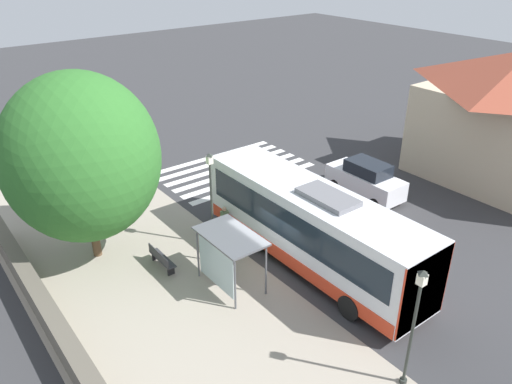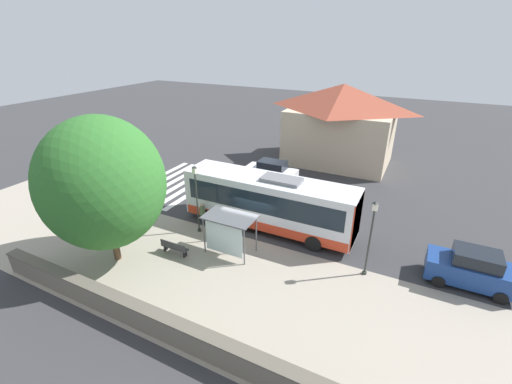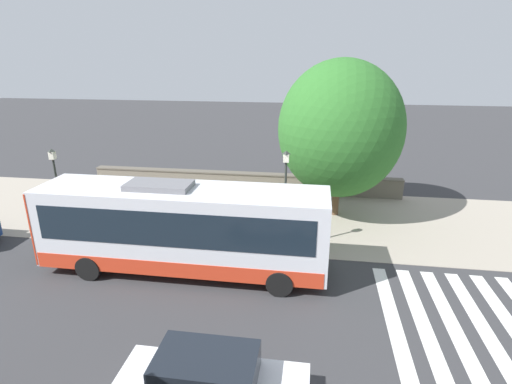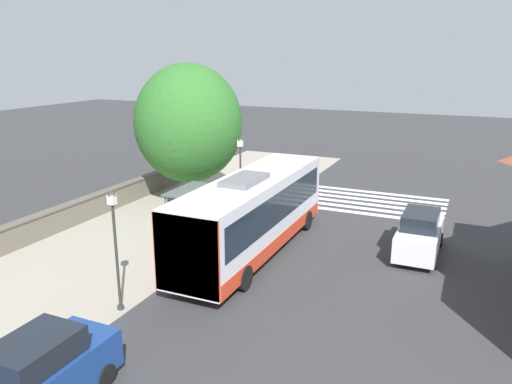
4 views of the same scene
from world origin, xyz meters
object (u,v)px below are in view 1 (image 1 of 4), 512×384
at_px(bus_shelter, 227,245).
at_px(street_lamp_near, 414,320).
at_px(bench, 161,259).
at_px(bus, 311,225).
at_px(street_lamp_far, 211,192).
at_px(pedestrian, 225,219).
at_px(parked_car_far_lane, 366,179).
at_px(shade_tree, 81,158).

xyz_separation_m(bus_shelter, street_lamp_near, (1.61, -7.56, 0.60)).
bearing_deg(street_lamp_near, bench, 106.86).
bearing_deg(bus, street_lamp_far, 122.67).
height_order(bus, bench, bus).
xyz_separation_m(pedestrian, street_lamp_far, (-0.86, -0.29, 1.81)).
xyz_separation_m(bus, bench, (-5.29, 3.67, -1.47)).
height_order(pedestrian, parked_car_far_lane, parked_car_far_lane).
bearing_deg(pedestrian, parked_car_far_lane, -8.14).
distance_m(bench, street_lamp_far, 3.60).
bearing_deg(parked_car_far_lane, street_lamp_far, 174.31).
height_order(pedestrian, shade_tree, shade_tree).
bearing_deg(bus_shelter, street_lamp_far, 67.63).
height_order(bus_shelter, street_lamp_far, street_lamp_far).
distance_m(shade_tree, parked_car_far_lane, 14.96).
bearing_deg(bus_shelter, parked_car_far_lane, 11.21).
height_order(bench, street_lamp_near, street_lamp_near).
height_order(street_lamp_far, shade_tree, shade_tree).
height_order(shade_tree, parked_car_far_lane, shade_tree).
bearing_deg(street_lamp_far, bus, -57.33).
distance_m(bus_shelter, shade_tree, 7.03).
relative_size(pedestrian, parked_car_far_lane, 0.35).
bearing_deg(parked_car_far_lane, bus_shelter, -168.79).
relative_size(bus_shelter, bench, 1.67).
bearing_deg(bench, bus_shelter, -61.46).
height_order(street_lamp_far, parked_car_far_lane, street_lamp_far).
relative_size(bus_shelter, shade_tree, 0.35).
relative_size(bench, shade_tree, 0.21).
relative_size(bench, street_lamp_near, 0.40).
bearing_deg(shade_tree, bus_shelter, -58.46).
bearing_deg(street_lamp_near, shade_tree, 110.89).
relative_size(street_lamp_far, shade_tree, 0.55).
relative_size(bus, parked_car_far_lane, 2.56).
height_order(bus, bus_shelter, bus).
relative_size(street_lamp_near, street_lamp_far, 0.96).
relative_size(street_lamp_near, parked_car_far_lane, 0.99).
height_order(pedestrian, bench, pedestrian).
bearing_deg(parked_car_far_lane, shade_tree, 166.45).
bearing_deg(parked_car_far_lane, pedestrian, 171.86).
xyz_separation_m(street_lamp_far, shade_tree, (-4.64, 2.45, 2.05)).
bearing_deg(street_lamp_far, bus_shelter, -112.37).
relative_size(pedestrian, bench, 0.89).
height_order(bench, shade_tree, shade_tree).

